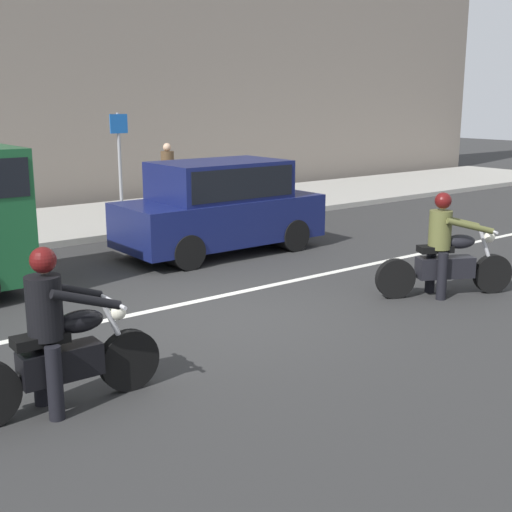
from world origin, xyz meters
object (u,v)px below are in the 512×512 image
Objects in this scene: motorcycle_with_rider_olive at (445,254)px; street_sign_post at (120,156)px; motorcycle_with_rider_black_leather at (58,344)px; pedestrian_bystander at (168,171)px; parked_hatchback_navy at (220,206)px.

street_sign_post is (-1.17, 8.40, 1.01)m from motorcycle_with_rider_olive.
street_sign_post is at bearing 59.57° from motorcycle_with_rider_black_leather.
street_sign_post is 1.47× the size of pedestrian_bystander.
parked_hatchback_navy is at bearing 102.49° from motorcycle_with_rider_olive.
parked_hatchback_navy is (5.19, 4.71, 0.27)m from motorcycle_with_rider_black_leather.
motorcycle_with_rider_black_leather is 11.52m from pedestrian_bystander.
motorcycle_with_rider_black_leather is 1.04× the size of motorcycle_with_rider_olive.
street_sign_post reaches higher than pedestrian_bystander.
pedestrian_bystander reaches higher than motorcycle_with_rider_olive.
pedestrian_bystander is at bearing 23.69° from street_sign_post.
pedestrian_bystander is (6.76, 9.32, 0.47)m from motorcycle_with_rider_black_leather.
motorcycle_with_rider_olive is at bearing 1.45° from motorcycle_with_rider_black_leather.
pedestrian_bystander is (1.73, 0.76, -0.52)m from street_sign_post.
motorcycle_with_rider_olive is 1.18× the size of pedestrian_bystander.
motorcycle_with_rider_olive is at bearing -82.05° from street_sign_post.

